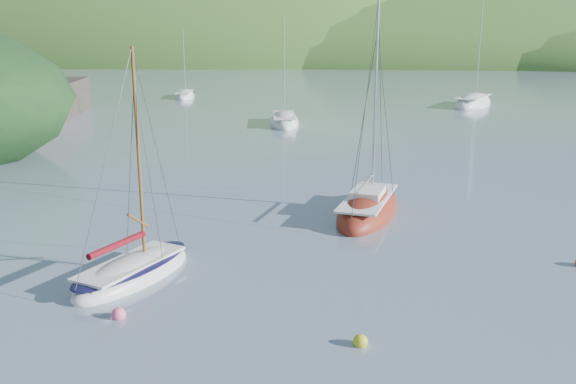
# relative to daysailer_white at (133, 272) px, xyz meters

# --- Properties ---
(ground) EXTENTS (700.00, 700.00, 0.00)m
(ground) POSITION_rel_daysailer_white_xyz_m (5.00, -4.58, -0.21)
(ground) COLOR #768FA3
(ground) RESTS_ON ground
(shoreline_hills) EXTENTS (690.00, 135.00, 56.00)m
(shoreline_hills) POSITION_rel_daysailer_white_xyz_m (-4.66, 167.85, -0.21)
(shoreline_hills) COLOR #356526
(shoreline_hills) RESTS_ON ground
(daysailer_white) EXTENTS (4.19, 6.36, 9.18)m
(daysailer_white) POSITION_rel_daysailer_white_xyz_m (0.00, 0.00, 0.00)
(daysailer_white) COLOR white
(daysailer_white) RESTS_ON ground
(sloop_red) EXTENTS (4.19, 8.08, 11.40)m
(sloop_red) POSITION_rel_daysailer_white_xyz_m (8.88, 9.40, 0.00)
(sloop_red) COLOR maroon
(sloop_red) RESTS_ON ground
(distant_sloop_a) EXTENTS (3.81, 8.04, 11.02)m
(distant_sloop_a) POSITION_rel_daysailer_white_xyz_m (1.10, 38.10, -0.03)
(distant_sloop_a) COLOR white
(distant_sloop_a) RESTS_ON ground
(distant_sloop_b) EXTENTS (6.78, 9.90, 13.36)m
(distant_sloop_b) POSITION_rel_daysailer_white_xyz_m (21.10, 54.36, 0.00)
(distant_sloop_b) COLOR white
(distant_sloop_b) RESTS_ON ground
(distant_sloop_c) EXTENTS (3.30, 6.85, 9.38)m
(distant_sloop_c) POSITION_rel_daysailer_white_xyz_m (-14.31, 58.73, -0.05)
(distant_sloop_c) COLOR white
(distant_sloop_c) RESTS_ON ground
(mooring_buoys) EXTENTS (17.03, 8.00, 0.48)m
(mooring_buoys) POSITION_rel_daysailer_white_xyz_m (9.03, -1.25, -0.09)
(mooring_buoys) COLOR #CCCF21
(mooring_buoys) RESTS_ON ground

